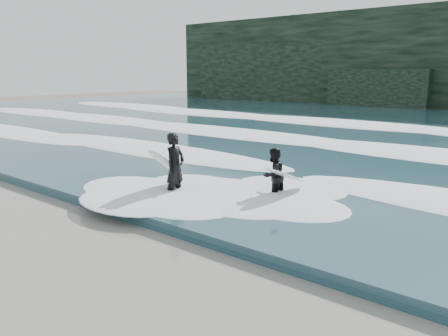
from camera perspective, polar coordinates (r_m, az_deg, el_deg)
The scene contains 7 objects.
ground at distance 9.44m, azimuth -24.58°, elevation -12.05°, with size 120.00×120.00×0.00m, color #745A4E.
sea at distance 33.79m, azimuth 25.14°, elevation 5.19°, with size 90.00×52.00×0.30m, color #22424F.
foam_near at distance 15.27m, azimuth 6.72°, elevation -0.24°, with size 60.00×3.20×0.20m, color white.
foam_mid at distance 21.43m, azimuth 16.74°, elevation 3.03°, with size 60.00×4.00×0.24m, color white.
foam_far at distance 29.90m, azimuth 23.32°, elevation 5.14°, with size 60.00×4.80×0.30m, color white.
surfer_left at distance 12.89m, azimuth -6.53°, elevation 0.18°, with size 1.08×1.73×2.02m.
surfer_right at distance 12.69m, azimuth 6.65°, elevation -0.95°, with size 1.10×1.87×1.61m.
Camera 1 is at (7.86, -3.66, 3.74)m, focal length 35.00 mm.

